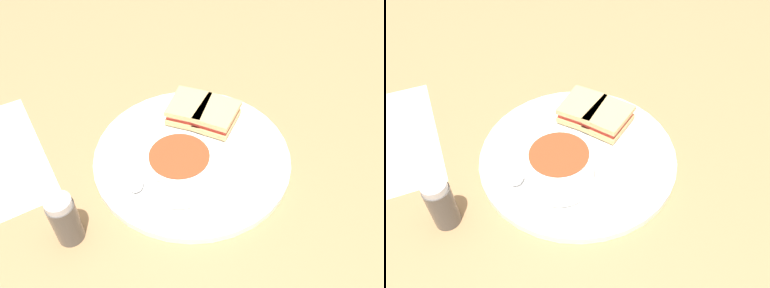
# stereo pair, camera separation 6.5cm
# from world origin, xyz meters

# --- Properties ---
(ground_plane) EXTENTS (2.40, 2.40, 0.00)m
(ground_plane) POSITION_xyz_m (0.00, 0.00, 0.00)
(ground_plane) COLOR #9E754C
(plate) EXTENTS (0.35, 0.35, 0.02)m
(plate) POSITION_xyz_m (0.00, 0.00, 0.01)
(plate) COLOR white
(plate) RESTS_ON ground_plane
(soup_bowl) EXTENTS (0.11, 0.11, 0.06)m
(soup_bowl) POSITION_xyz_m (-0.06, -0.04, 0.05)
(soup_bowl) COLOR white
(soup_bowl) RESTS_ON plate
(spoon) EXTENTS (0.09, 0.10, 0.01)m
(spoon) POSITION_xyz_m (-0.11, 0.01, 0.02)
(spoon) COLOR silver
(spoon) RESTS_ON plate
(sandwich_half_near) EXTENTS (0.10, 0.10, 0.03)m
(sandwich_half_near) POSITION_xyz_m (0.09, 0.02, 0.03)
(sandwich_half_near) COLOR tan
(sandwich_half_near) RESTS_ON plate
(sandwich_half_far) EXTENTS (0.11, 0.10, 0.03)m
(sandwich_half_far) POSITION_xyz_m (0.06, 0.07, 0.03)
(sandwich_half_far) COLOR tan
(sandwich_half_far) RESTS_ON plate
(salt_shaker) EXTENTS (0.04, 0.04, 0.09)m
(salt_shaker) POSITION_xyz_m (-0.24, 0.01, 0.04)
(salt_shaker) COLOR #4C4742
(salt_shaker) RESTS_ON ground_plane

